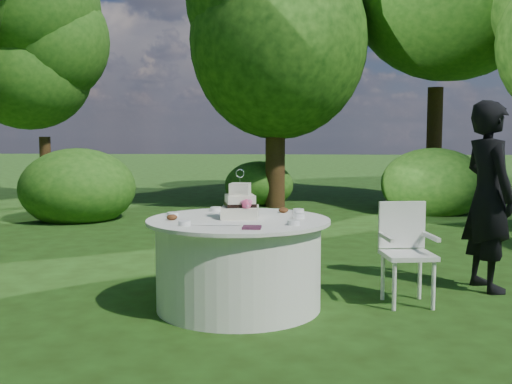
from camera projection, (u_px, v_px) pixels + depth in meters
The scene contains 9 objects.
ground at pixel (239, 307), 5.16m from camera, with size 80.00×80.00×0.00m, color #1C320D.
napkins at pixel (252, 227), 4.55m from camera, with size 0.14×0.14×0.02m, color #491F36.
feather_plume at pixel (212, 225), 4.71m from camera, with size 0.48×0.07×0.01m, color white.
guest at pixel (489, 196), 5.68m from camera, with size 0.66×0.43×1.80m, color black.
table at pixel (239, 263), 5.12m from camera, with size 1.56×1.56×0.77m.
cake at pixel (240, 205), 5.11m from camera, with size 0.32×0.33×0.42m.
chair at pixel (405, 245), 5.26m from camera, with size 0.48×0.48×0.89m.
votives at pixel (244, 216), 5.13m from camera, with size 1.19×1.00×0.04m.
petal_cups at pixel (230, 213), 5.24m from camera, with size 1.01×0.64×0.05m.
Camera 1 is at (0.53, -5.01, 1.48)m, focal length 42.00 mm.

